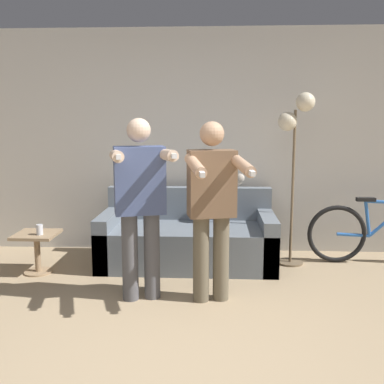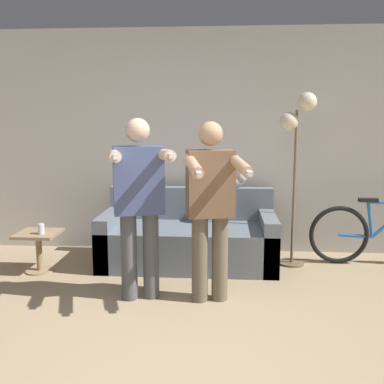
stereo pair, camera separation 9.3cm
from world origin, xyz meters
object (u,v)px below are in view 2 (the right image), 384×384
(person_left, at_px, (139,197))
(floor_lamp, at_px, (297,131))
(person_right, at_px, (211,201))
(cat, at_px, (229,182))
(couch, at_px, (189,240))
(side_table, at_px, (39,244))
(bicycle, at_px, (383,234))
(cup, at_px, (41,229))

(person_left, distance_m, floor_lamp, 1.90)
(person_right, distance_m, cat, 1.37)
(person_left, height_order, person_right, person_left)
(couch, distance_m, side_table, 1.57)
(person_right, height_order, side_table, person_right)
(cat, height_order, bicycle, cat)
(couch, height_order, cat, cat)
(person_right, bearing_deg, bicycle, 19.00)
(cat, bearing_deg, floor_lamp, -21.84)
(floor_lamp, height_order, cup, floor_lamp)
(cat, bearing_deg, side_table, -159.80)
(person_left, xyz_separation_m, cup, (-1.12, 0.57, -0.44))
(couch, relative_size, floor_lamp, 1.01)
(person_right, relative_size, bicycle, 0.99)
(cup, bearing_deg, couch, 16.92)
(person_left, height_order, floor_lamp, floor_lamp)
(side_table, distance_m, bicycle, 3.66)
(cat, distance_m, side_table, 2.16)
(person_right, xyz_separation_m, floor_lamp, (0.86, 1.08, 0.56))
(floor_lamp, bearing_deg, side_table, -170.56)
(floor_lamp, bearing_deg, cup, -169.08)
(person_right, relative_size, floor_lamp, 0.84)
(couch, distance_m, bicycle, 2.10)
(person_right, distance_m, bicycle, 2.22)
(floor_lamp, bearing_deg, couch, -177.18)
(person_left, distance_m, cat, 1.56)
(couch, height_order, side_table, couch)
(couch, height_order, person_right, person_right)
(side_table, bearing_deg, cup, -44.29)
(person_right, height_order, cup, person_right)
(couch, xyz_separation_m, bicycle, (2.10, 0.12, 0.07))
(couch, relative_size, person_left, 1.18)
(side_table, height_order, cup, cup)
(side_table, relative_size, bicycle, 0.27)
(person_left, relative_size, floor_lamp, 0.86)
(floor_lamp, distance_m, bicycle, 1.47)
(person_right, distance_m, side_table, 1.99)
(cup, bearing_deg, person_left, -27.06)
(cat, xyz_separation_m, floor_lamp, (0.70, -0.28, 0.58))
(person_left, xyz_separation_m, floor_lamp, (1.47, 1.08, 0.53))
(cat, xyz_separation_m, bicycle, (1.66, -0.22, -0.53))
(cat, bearing_deg, cup, -157.66)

